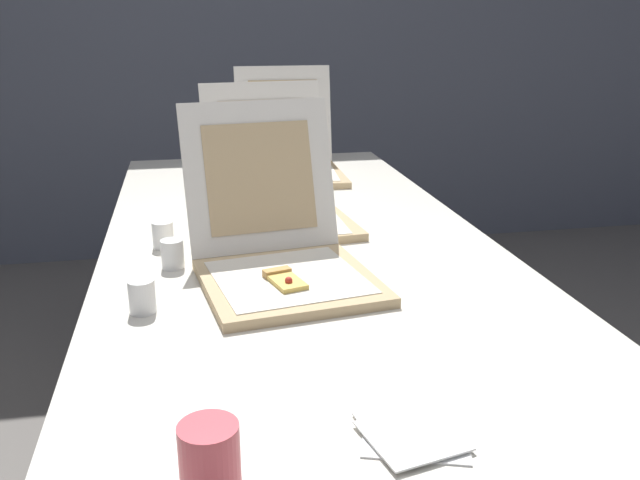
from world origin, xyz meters
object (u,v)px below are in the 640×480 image
pizza_box_middle (279,204)px  pizza_box_front (282,256)px  table (300,258)px  cup_white_mid (163,235)px  pizza_box_back (290,161)px  cup_white_near_left (142,296)px  cup_printed_front (210,456)px  napkin_pile (413,431)px  cup_white_near_center (173,254)px

pizza_box_middle → pizza_box_front: bearing=-103.2°
pizza_box_front → pizza_box_middle: size_ratio=1.05×
table → pizza_box_front: pizza_box_front is taller
pizza_box_middle → cup_white_mid: (-0.32, -0.16, -0.02)m
pizza_box_back → cup_white_near_left: 1.22m
cup_white_mid → cup_printed_front: (0.08, -0.94, 0.01)m
cup_white_near_left → cup_printed_front: cup_printed_front is taller
pizza_box_back → table: bearing=-95.5°
cup_white_mid → cup_printed_front: 0.95m
pizza_box_middle → pizza_box_back: (0.12, 0.57, 0.00)m
table → napkin_pile: size_ratio=12.11×
cup_white_near_left → napkin_pile: (0.39, -0.49, -0.03)m
pizza_box_front → cup_white_near_center: bearing=145.9°
table → cup_printed_front: bearing=-106.1°
pizza_box_front → cup_printed_front: bearing=-113.3°
pizza_box_middle → cup_white_near_center: bearing=-139.6°
cup_white_mid → pizza_box_back: bearing=59.3°
cup_white_near_left → cup_printed_front: size_ratio=0.79×
pizza_box_front → cup_white_near_left: 0.32m
cup_printed_front → cup_white_mid: bearing=94.7°
pizza_box_front → cup_white_mid: pizza_box_front is taller
cup_white_near_center → cup_printed_front: size_ratio=0.79×
pizza_box_front → cup_printed_front: size_ratio=6.02×
pizza_box_front → cup_white_mid: (-0.26, 0.27, -0.02)m
pizza_box_back → cup_white_mid: bearing=-119.4°
pizza_box_front → cup_white_near_left: bearing=-165.1°
table → napkin_pile: (0.02, -0.86, 0.05)m
pizza_box_middle → cup_white_near_left: bearing=-128.5°
cup_white_mid → cup_printed_front: cup_printed_front is taller
cup_white_near_center → cup_white_near_left: same height
pizza_box_front → napkin_pile: (0.10, -0.62, -0.05)m
pizza_box_back → napkin_pile: (-0.07, -1.62, -0.05)m
table → cup_white_mid: bearing=176.1°
table → pizza_box_back: bearing=83.2°
cup_white_near_left → napkin_pile: 0.63m
pizza_box_back → pizza_box_middle: bearing=-100.3°
cup_white_mid → napkin_pile: size_ratio=0.36×
pizza_box_front → pizza_box_middle: bearing=75.0°
pizza_box_front → pizza_box_back: 1.01m
cup_printed_front → napkin_pile: bearing=11.3°
pizza_box_front → napkin_pile: 0.63m
cup_white_near_left → table: bearing=44.5°
cup_white_near_center → cup_printed_front: cup_printed_front is taller
cup_white_near_left → cup_printed_front: (0.11, -0.55, 0.01)m
cup_white_near_left → napkin_pile: bearing=-51.6°
table → cup_white_near_center: 0.35m
cup_white_near_center → cup_white_near_left: size_ratio=1.00×
table → cup_white_mid: (-0.34, 0.02, 0.08)m
pizza_box_front → pizza_box_middle: pizza_box_middle is taller
pizza_box_middle → cup_white_mid: pizza_box_middle is taller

